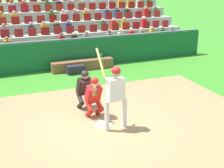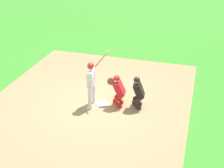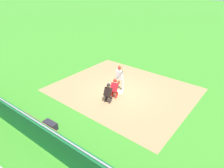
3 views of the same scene
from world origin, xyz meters
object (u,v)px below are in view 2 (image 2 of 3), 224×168
batter_at_plate (91,79)px  catcher_crouching (118,89)px  home_plate_umpire (138,91)px  home_plate_marker (102,103)px

batter_at_plate → catcher_crouching: bearing=-73.8°
batter_at_plate → home_plate_umpire: size_ratio=1.70×
home_plate_umpire → home_plate_marker: bearing=94.3°
catcher_crouching → home_plate_umpire: bearing=-87.0°
home_plate_marker → catcher_crouching: (0.06, -0.62, 0.70)m
batter_at_plate → catcher_crouching: size_ratio=1.71×
home_plate_marker → home_plate_umpire: 1.54m
home_plate_marker → batter_at_plate: (-0.21, 0.33, 1.11)m
home_plate_marker → home_plate_umpire: (0.10, -1.37, 0.69)m
home_plate_marker → home_plate_umpire: bearing=-85.7°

